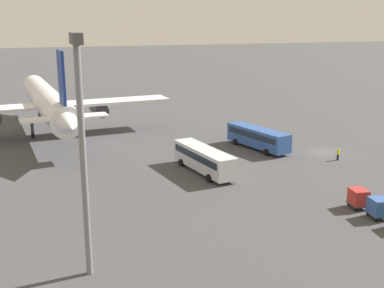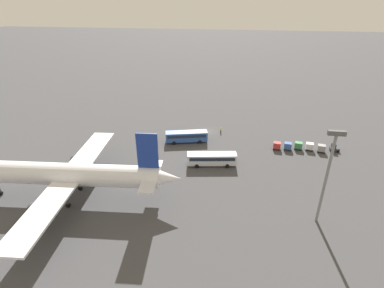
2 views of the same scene
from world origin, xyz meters
The scene contains 12 objects.
ground_plane centered at (0.00, 0.00, 0.00)m, with size 600.00×600.00×0.00m, color #424244.
airplane centered at (25.09, 38.01, 5.75)m, with size 48.14×41.65×15.31m.
shuttle_bus_near centered at (5.04, 8.39, 1.91)m, with size 12.10×5.53×3.18m.
shuttle_bus_far centered at (-3.23, 20.32, 1.92)m, with size 12.27×4.50×3.20m.
baggage_tug centered at (-35.16, 8.17, 0.94)m, with size 2.44×1.69×2.10m.
worker_person centered at (-4.28, 0.51, 0.87)m, with size 0.38×0.38×1.74m.
cargo_cart_grey centered at (-31.59, 9.18, 1.19)m, with size 2.25×1.99×2.06m.
cargo_cart_white centered at (-28.70, 8.50, 1.19)m, with size 2.25×1.99×2.06m.
cargo_cart_green centered at (-25.81, 8.41, 1.19)m, with size 2.25×1.99×2.06m.
cargo_cart_blue centered at (-22.91, 9.13, 1.19)m, with size 2.25×1.99×2.06m.
cargo_cart_red centered at (-20.02, 9.28, 1.19)m, with size 2.25×1.99×2.06m.
light_pole centered at (-24.37, 37.78, 11.22)m, with size 2.80×0.70×18.41m.
Camera 2 is at (-7.75, 84.28, 37.89)m, focal length 28.00 mm.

